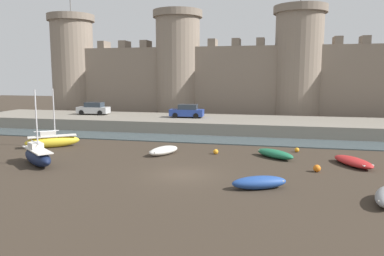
# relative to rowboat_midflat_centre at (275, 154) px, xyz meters

# --- Properties ---
(ground_plane) EXTENTS (160.00, 160.00, 0.00)m
(ground_plane) POSITION_rel_rowboat_midflat_centre_xyz_m (-5.93, -6.51, -0.35)
(ground_plane) COLOR #382D23
(water_channel) EXTENTS (80.00, 4.50, 0.10)m
(water_channel) POSITION_rel_rowboat_midflat_centre_xyz_m (-5.93, 6.92, -0.30)
(water_channel) COLOR #47565B
(water_channel) RESTS_ON ground
(quay_road) EXTENTS (64.20, 10.00, 1.38)m
(quay_road) POSITION_rel_rowboat_midflat_centre_xyz_m (-5.93, 14.17, 0.34)
(quay_road) COLOR gray
(quay_road) RESTS_ON ground
(castle) EXTENTS (59.48, 7.28, 18.88)m
(castle) POSITION_rel_rowboat_midflat_centre_xyz_m (-5.93, 24.94, 6.74)
(castle) COLOR gray
(castle) RESTS_ON ground
(rowboat_midflat_centre) EXTENTS (3.48, 3.29, 0.66)m
(rowboat_midflat_centre) POSITION_rel_rowboat_midflat_centre_xyz_m (0.00, 0.00, 0.00)
(rowboat_midflat_centre) COLOR #1E6B47
(rowboat_midflat_centre) RESTS_ON ground
(sailboat_near_channel_right) EXTENTS (4.41, 3.91, 5.54)m
(sailboat_near_channel_right) POSITION_rel_rowboat_midflat_centre_xyz_m (-17.03, -6.24, 0.34)
(sailboat_near_channel_right) COLOR #141E3D
(sailboat_near_channel_right) RESTS_ON ground
(rowboat_midflat_right) EXTENTS (3.45, 2.28, 0.77)m
(rowboat_midflat_right) POSITION_rel_rowboat_midflat_centre_xyz_m (-0.82, -8.54, 0.05)
(rowboat_midflat_right) COLOR #234793
(rowboat_midflat_right) RESTS_ON ground
(rowboat_midflat_left) EXTENTS (2.51, 3.32, 0.70)m
(rowboat_midflat_left) POSITION_rel_rowboat_midflat_centre_xyz_m (-9.02, -0.80, 0.02)
(rowboat_midflat_left) COLOR silver
(rowboat_midflat_left) RESTS_ON ground
(sailboat_foreground_right) EXTENTS (4.46, 3.75, 5.34)m
(sailboat_foreground_right) POSITION_rel_rowboat_midflat_centre_xyz_m (-19.85, -0.05, 0.29)
(sailboat_foreground_right) COLOR yellow
(sailboat_foreground_right) RESTS_ON ground
(rowboat_near_channel_left) EXTENTS (3.10, 4.11, 0.61)m
(rowboat_near_channel_left) POSITION_rel_rowboat_midflat_centre_xyz_m (5.60, -1.37, -0.03)
(rowboat_near_channel_left) COLOR red
(rowboat_near_channel_left) RESTS_ON ground
(mooring_buoy_off_centre) EXTENTS (0.51, 0.51, 0.51)m
(mooring_buoy_off_centre) POSITION_rel_rowboat_midflat_centre_xyz_m (2.84, -3.80, -0.09)
(mooring_buoy_off_centre) COLOR orange
(mooring_buoy_off_centre) RESTS_ON ground
(mooring_buoy_near_shore) EXTENTS (0.40, 0.40, 0.40)m
(mooring_buoy_near_shore) POSITION_rel_rowboat_midflat_centre_xyz_m (1.83, 2.71, -0.15)
(mooring_buoy_near_shore) COLOR orange
(mooring_buoy_near_shore) RESTS_ON ground
(mooring_buoy_mid_mud) EXTENTS (0.43, 0.43, 0.43)m
(mooring_buoy_mid_mud) POSITION_rel_rowboat_midflat_centre_xyz_m (-4.83, 0.35, -0.13)
(mooring_buoy_mid_mud) COLOR orange
(mooring_buoy_mid_mud) RESTS_ON ground
(car_quay_centre_west) EXTENTS (4.19, 2.05, 1.62)m
(car_quay_centre_west) POSITION_rel_rowboat_midflat_centre_xyz_m (-23.44, 14.87, 1.81)
(car_quay_centre_west) COLOR #B2B5B7
(car_quay_centre_west) RESTS_ON quay_road
(car_quay_west) EXTENTS (4.19, 2.05, 1.62)m
(car_quay_west) POSITION_rel_rowboat_midflat_centre_xyz_m (-10.66, 14.27, 1.81)
(car_quay_west) COLOR #263F99
(car_quay_west) RESTS_ON quay_road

